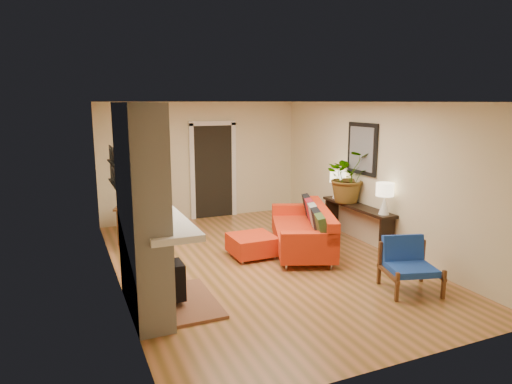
{
  "coord_description": "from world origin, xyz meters",
  "views": [
    {
      "loc": [
        -2.91,
        -6.51,
        2.61
      ],
      "look_at": [
        0.0,
        0.2,
        1.15
      ],
      "focal_mm": 32.0,
      "sensor_mm": 36.0,
      "label": 1
    }
  ],
  "objects_px": {
    "blue_chair": "(408,262)",
    "dining_table": "(140,211)",
    "lamp_far": "(337,181)",
    "houseplant": "(349,176)",
    "console_table": "(357,213)",
    "sofa": "(306,230)",
    "ottoman": "(252,244)",
    "lamp_near": "(385,195)"
  },
  "relations": [
    {
      "from": "blue_chair",
      "to": "dining_table",
      "type": "xyz_separation_m",
      "value": [
        -3.06,
        3.9,
        0.16
      ]
    },
    {
      "from": "dining_table",
      "to": "console_table",
      "type": "bearing_deg",
      "value": -27.0
    },
    {
      "from": "ottoman",
      "to": "houseplant",
      "type": "relative_size",
      "value": 0.73
    },
    {
      "from": "lamp_near",
      "to": "lamp_far",
      "type": "height_order",
      "value": "same"
    },
    {
      "from": "houseplant",
      "to": "lamp_far",
      "type": "bearing_deg",
      "value": 88.51
    },
    {
      "from": "sofa",
      "to": "console_table",
      "type": "bearing_deg",
      "value": -1.2
    },
    {
      "from": "blue_chair",
      "to": "lamp_far",
      "type": "bearing_deg",
      "value": 77.65
    },
    {
      "from": "ottoman",
      "to": "dining_table",
      "type": "height_order",
      "value": "dining_table"
    },
    {
      "from": "sofa",
      "to": "lamp_far",
      "type": "relative_size",
      "value": 4.3
    },
    {
      "from": "dining_table",
      "to": "houseplant",
      "type": "relative_size",
      "value": 1.6
    },
    {
      "from": "dining_table",
      "to": "lamp_near",
      "type": "relative_size",
      "value": 2.97
    },
    {
      "from": "dining_table",
      "to": "lamp_near",
      "type": "height_order",
      "value": "lamp_near"
    },
    {
      "from": "dining_table",
      "to": "ottoman",
      "type": "bearing_deg",
      "value": -48.23
    },
    {
      "from": "ottoman",
      "to": "blue_chair",
      "type": "bearing_deg",
      "value": -55.15
    },
    {
      "from": "blue_chair",
      "to": "lamp_near",
      "type": "height_order",
      "value": "lamp_near"
    },
    {
      "from": "sofa",
      "to": "console_table",
      "type": "height_order",
      "value": "sofa"
    },
    {
      "from": "lamp_far",
      "to": "sofa",
      "type": "bearing_deg",
      "value": -147.85
    },
    {
      "from": "blue_chair",
      "to": "lamp_far",
      "type": "xyz_separation_m",
      "value": [
        0.6,
        2.72,
        0.67
      ]
    },
    {
      "from": "blue_chair",
      "to": "console_table",
      "type": "relative_size",
      "value": 0.47
    },
    {
      "from": "ottoman",
      "to": "console_table",
      "type": "bearing_deg",
      "value": -2.6
    },
    {
      "from": "dining_table",
      "to": "sofa",
      "type": "bearing_deg",
      "value": -35.36
    },
    {
      "from": "sofa",
      "to": "ottoman",
      "type": "height_order",
      "value": "sofa"
    },
    {
      "from": "console_table",
      "to": "lamp_far",
      "type": "distance_m",
      "value": 0.84
    },
    {
      "from": "ottoman",
      "to": "lamp_near",
      "type": "distance_m",
      "value": 2.39
    },
    {
      "from": "sofa",
      "to": "ottoman",
      "type": "relative_size",
      "value": 3.17
    },
    {
      "from": "ottoman",
      "to": "houseplant",
      "type": "xyz_separation_m",
      "value": [
        2.07,
        0.21,
        1.01
      ]
    },
    {
      "from": "lamp_far",
      "to": "blue_chair",
      "type": "bearing_deg",
      "value": -102.35
    },
    {
      "from": "console_table",
      "to": "blue_chair",
      "type": "bearing_deg",
      "value": -106.35
    },
    {
      "from": "houseplant",
      "to": "console_table",
      "type": "bearing_deg",
      "value": -88.12
    },
    {
      "from": "sofa",
      "to": "blue_chair",
      "type": "distance_m",
      "value": 2.11
    },
    {
      "from": "sofa",
      "to": "dining_table",
      "type": "relative_size",
      "value": 1.45
    },
    {
      "from": "lamp_far",
      "to": "dining_table",
      "type": "bearing_deg",
      "value": 162.2
    },
    {
      "from": "lamp_near",
      "to": "houseplant",
      "type": "distance_m",
      "value": 1.06
    },
    {
      "from": "houseplant",
      "to": "sofa",
      "type": "bearing_deg",
      "value": -164.99
    },
    {
      "from": "lamp_near",
      "to": "houseplant",
      "type": "relative_size",
      "value": 0.54
    },
    {
      "from": "sofa",
      "to": "lamp_far",
      "type": "height_order",
      "value": "lamp_far"
    },
    {
      "from": "lamp_far",
      "to": "ottoman",
      "type": "bearing_deg",
      "value": -164.01
    },
    {
      "from": "sofa",
      "to": "lamp_near",
      "type": "distance_m",
      "value": 1.48
    },
    {
      "from": "lamp_near",
      "to": "ottoman",
      "type": "bearing_deg",
      "value": 158.14
    },
    {
      "from": "sofa",
      "to": "houseplant",
      "type": "height_order",
      "value": "houseplant"
    },
    {
      "from": "console_table",
      "to": "lamp_far",
      "type": "height_order",
      "value": "lamp_far"
    },
    {
      "from": "ottoman",
      "to": "lamp_far",
      "type": "bearing_deg",
      "value": 15.99
    }
  ]
}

